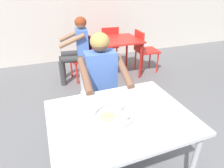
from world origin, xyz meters
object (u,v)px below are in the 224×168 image
Objects in this scene: chair_red_left at (85,55)px; table_foreground at (120,123)px; table_background_red at (118,44)px; patron_background at (77,44)px; drinking_cup at (151,100)px; diner_foreground at (103,81)px; chair_red_far at (109,43)px; chair_foreground at (98,90)px; chair_red_right at (144,48)px; thali_tray at (114,115)px.

table_foreground is at bearing -96.04° from chair_red_left.
patron_background is (-0.79, 0.01, 0.07)m from table_background_red.
drinking_cup reaches higher than table_background_red.
chair_red_far is at bearing 68.64° from diner_foreground.
table_background_red is at bearing 59.15° from chair_foreground.
chair_red_far reaches higher than chair_red_right.
table_background_red is at bearing 62.50° from diner_foreground.
chair_red_left reaches higher than thali_tray.
chair_foreground is 1.05× the size of table_background_red.
diner_foreground is 1.50× the size of chair_red_left.
drinking_cup is 2.46m from chair_red_right.
thali_tray is at bearing -108.91° from chair_red_far.
diner_foreground reaches higher than thali_tray.
chair_red_right is at bearing 61.81° from drinking_cup.
diner_foreground is 1.45× the size of chair_red_right.
chair_red_far is 1.02m from patron_background.
diner_foreground is at bearing 110.85° from drinking_cup.
thali_tray is 2.68m from chair_red_right.
thali_tray is 2.43m from table_background_red.
chair_red_left is (-0.06, 2.25, -0.32)m from drinking_cup.
chair_red_right is at bearing 56.48° from table_foreground.
table_background_red is 0.80m from patron_background.
patron_background is (-1.35, 0.05, 0.20)m from chair_red_right.
chair_foreground is 1.03× the size of chair_red_left.
table_background_red is (0.82, 1.37, 0.14)m from chair_foreground.
chair_red_far is (0.97, 2.82, -0.27)m from thali_tray.
chair_foreground reaches higher than drinking_cup.
chair_red_far is (0.92, 2.82, -0.18)m from table_foreground.
table_foreground is at bearing -96.29° from diner_foreground.
chair_red_left is at bearing -142.25° from chair_red_far.
table_foreground reaches higher than table_background_red.
drinking_cup is at bearing -69.15° from diner_foreground.
patron_background is at bearing 86.15° from thali_tray.
thali_tray is at bearing -98.30° from chair_foreground.
patron_background is (-0.14, -0.04, 0.23)m from chair_red_left.
chair_red_far reaches higher than table_foreground.
table_foreground is 0.93× the size of patron_background.
chair_red_left reaches higher than table_foreground.
patron_background reaches higher than table_background_red.
patron_background is (0.03, 1.60, -0.03)m from diner_foreground.
chair_red_left is (0.24, 2.30, -0.20)m from table_foreground.
table_background_red is 0.58m from chair_red_right.
chair_red_far is at bearing 66.71° from chair_foreground.
drinking_cup is 2.28m from table_background_red.
diner_foreground is 1.44× the size of chair_red_far.
diner_foreground is (0.07, 0.66, 0.06)m from table_foreground.
drinking_cup is 2.86m from chair_red_far.
chair_red_right is at bearing 43.94° from chair_foreground.
table_foreground is 1.29× the size of chair_red_right.
diner_foreground is 2.34m from chair_red_far.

